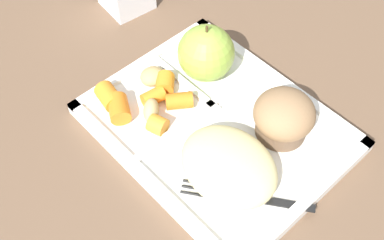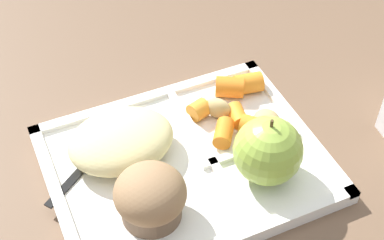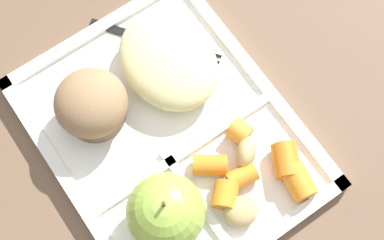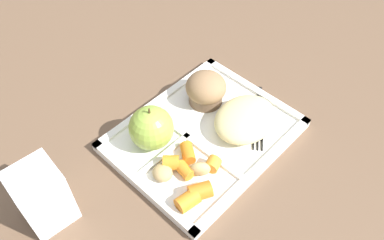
# 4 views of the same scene
# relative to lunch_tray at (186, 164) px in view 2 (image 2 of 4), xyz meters

# --- Properties ---
(ground) EXTENTS (6.00, 6.00, 0.00)m
(ground) POSITION_rel_lunch_tray_xyz_m (0.00, -0.00, -0.01)
(ground) COLOR brown
(lunch_tray) EXTENTS (0.31, 0.25, 0.02)m
(lunch_tray) POSITION_rel_lunch_tray_xyz_m (0.00, 0.00, 0.00)
(lunch_tray) COLOR white
(lunch_tray) RESTS_ON ground
(green_apple) EXTENTS (0.08, 0.08, 0.09)m
(green_apple) POSITION_rel_lunch_tray_xyz_m (-0.08, 0.05, 0.04)
(green_apple) COLOR #93B742
(green_apple) RESTS_ON lunch_tray
(bran_muffin) EXTENTS (0.08, 0.08, 0.06)m
(bran_muffin) POSITION_rel_lunch_tray_xyz_m (0.06, 0.05, 0.04)
(bran_muffin) COLOR brown
(bran_muffin) RESTS_ON lunch_tray
(carrot_slice_edge) EXTENTS (0.04, 0.04, 0.02)m
(carrot_slice_edge) POSITION_rel_lunch_tray_xyz_m (-0.06, -0.01, 0.02)
(carrot_slice_edge) COLOR orange
(carrot_slice_edge) RESTS_ON lunch_tray
(carrot_slice_back) EXTENTS (0.03, 0.03, 0.02)m
(carrot_slice_back) POSITION_rel_lunch_tray_xyz_m (-0.04, -0.06, 0.02)
(carrot_slice_back) COLOR orange
(carrot_slice_back) RESTS_ON lunch_tray
(carrot_slice_center) EXTENTS (0.04, 0.04, 0.03)m
(carrot_slice_center) POSITION_rel_lunch_tray_xyz_m (-0.09, -0.01, 0.02)
(carrot_slice_center) COLOR orange
(carrot_slice_center) RESTS_ON lunch_tray
(carrot_slice_small) EXTENTS (0.03, 0.03, 0.02)m
(carrot_slice_small) POSITION_rel_lunch_tray_xyz_m (-0.08, -0.03, 0.02)
(carrot_slice_small) COLOR orange
(carrot_slice_small) RESTS_ON lunch_tray
(carrot_slice_near_corner) EXTENTS (0.04, 0.04, 0.03)m
(carrot_slice_near_corner) POSITION_rel_lunch_tray_xyz_m (-0.10, -0.08, 0.02)
(carrot_slice_near_corner) COLOR orange
(carrot_slice_near_corner) RESTS_ON lunch_tray
(carrot_slice_large) EXTENTS (0.04, 0.03, 0.03)m
(carrot_slice_large) POSITION_rel_lunch_tray_xyz_m (-0.12, -0.08, 0.02)
(carrot_slice_large) COLOR orange
(carrot_slice_large) RESTS_ON lunch_tray
(potato_chunk_wedge) EXTENTS (0.03, 0.04, 0.02)m
(potato_chunk_wedge) POSITION_rel_lunch_tray_xyz_m (-0.11, -0.01, 0.02)
(potato_chunk_wedge) COLOR tan
(potato_chunk_wedge) RESTS_ON lunch_tray
(potato_chunk_browned) EXTENTS (0.04, 0.04, 0.03)m
(potato_chunk_browned) POSITION_rel_lunch_tray_xyz_m (-0.07, -0.05, 0.02)
(potato_chunk_browned) COLOR tan
(potato_chunk_browned) RESTS_ON lunch_tray
(egg_noodle_pile) EXTENTS (0.12, 0.10, 0.04)m
(egg_noodle_pile) POSITION_rel_lunch_tray_xyz_m (0.06, -0.04, 0.03)
(egg_noodle_pile) COLOR beige
(egg_noodle_pile) RESTS_ON lunch_tray
(meatball_back) EXTENTS (0.04, 0.04, 0.04)m
(meatball_back) POSITION_rel_lunch_tray_xyz_m (0.08, -0.03, 0.02)
(meatball_back) COLOR #755B4C
(meatball_back) RESTS_ON lunch_tray
(meatball_front) EXTENTS (0.04, 0.04, 0.04)m
(meatball_front) POSITION_rel_lunch_tray_xyz_m (0.06, -0.04, 0.03)
(meatball_front) COLOR #755B4C
(meatball_front) RESTS_ON lunch_tray
(plastic_fork) EXTENTS (0.13, 0.10, 0.00)m
(plastic_fork) POSITION_rel_lunch_tray_xyz_m (0.09, -0.05, 0.01)
(plastic_fork) COLOR black
(plastic_fork) RESTS_ON lunch_tray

